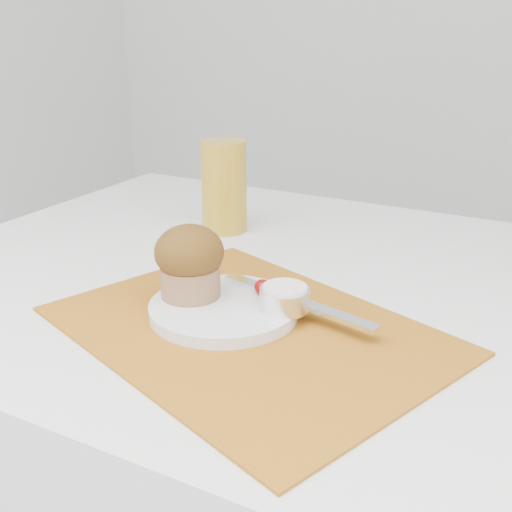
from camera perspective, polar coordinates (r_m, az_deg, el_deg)
The scene contains 9 objects.
placemat at distance 0.73m, azimuth -0.73°, elevation -6.59°, with size 0.43×0.31×0.00m, color #A96417.
plate at distance 0.76m, azimuth -2.88°, elevation -4.69°, with size 0.18×0.18×0.01m, color white.
ramekin at distance 0.73m, azimuth 2.57°, elevation -3.81°, with size 0.06×0.06×0.03m, color white.
cream at distance 0.73m, azimuth 2.59°, elevation -2.91°, with size 0.05×0.05×0.01m, color white.
raspberry_near at distance 0.77m, azimuth 0.58°, elevation -2.75°, with size 0.02×0.02×0.02m, color #5F0402.
raspberry_far at distance 0.76m, azimuth 2.12°, elevation -3.02°, with size 0.02×0.02×0.02m, color #4F0208.
butter_knife at distance 0.75m, azimuth 3.62°, elevation -4.00°, with size 0.22×0.02×0.01m, color white.
juice_glass at distance 1.04m, azimuth -2.86°, elevation 6.21°, with size 0.07×0.07×0.15m, color gold.
muffin at distance 0.76m, azimuth -5.92°, elevation -0.43°, with size 0.09×0.09×0.09m.
Camera 1 is at (0.27, -0.67, 1.09)m, focal length 45.00 mm.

